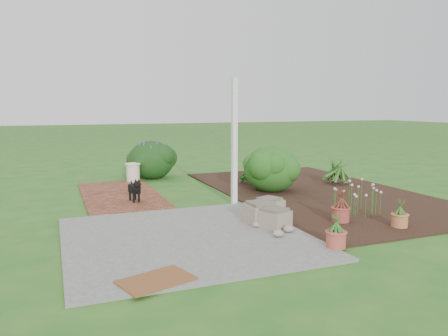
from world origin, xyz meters
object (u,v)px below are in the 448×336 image
object	(u,v)px
cream_ceramic_urn	(133,172)
evergreen_shrub	(271,168)
black_dog	(135,189)
stone_trough_near	(275,219)

from	to	relation	value
cream_ceramic_urn	evergreen_shrub	bearing A→B (deg)	-40.97
cream_ceramic_urn	evergreen_shrub	distance (m)	3.63
black_dog	evergreen_shrub	xyz separation A→B (m)	(3.12, 0.09, 0.25)
black_dog	evergreen_shrub	bearing A→B (deg)	-5.53
black_dog	evergreen_shrub	distance (m)	3.13
stone_trough_near	cream_ceramic_urn	bearing A→B (deg)	104.63
stone_trough_near	evergreen_shrub	size ratio (longest dim) A/B	0.32
evergreen_shrub	cream_ceramic_urn	bearing A→B (deg)	139.03
cream_ceramic_urn	stone_trough_near	bearing A→B (deg)	-75.37
stone_trough_near	evergreen_shrub	distance (m)	3.13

